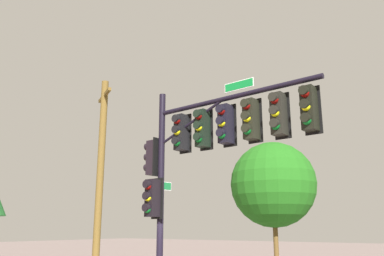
# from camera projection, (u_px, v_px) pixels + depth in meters

# --- Properties ---
(signal_pole_assembly) EXTENTS (5.97, 1.16, 6.61)m
(signal_pole_assembly) POSITION_uv_depth(u_px,v_px,m) (206.00, 145.00, 11.43)
(signal_pole_assembly) COLOR black
(signal_pole_assembly) RESTS_ON ground_plane
(utility_pole) EXTENTS (1.62, 1.00, 8.26)m
(utility_pole) POSITION_uv_depth(u_px,v_px,m) (100.00, 178.00, 15.58)
(utility_pole) COLOR brown
(utility_pole) RESTS_ON ground_plane
(tree_mid) EXTENTS (4.44, 4.44, 6.82)m
(tree_mid) POSITION_uv_depth(u_px,v_px,m) (273.00, 184.00, 20.99)
(tree_mid) COLOR brown
(tree_mid) RESTS_ON ground_plane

